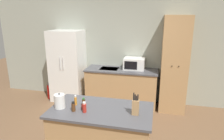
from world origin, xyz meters
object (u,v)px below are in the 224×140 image
Objects in this scene: spice_bottle_pale_salt at (83,106)px; fire_extinguisher at (49,92)px; refrigerator at (68,66)px; spice_bottle_short_red at (76,100)px; knife_block at (136,107)px; kettle at (60,101)px; spice_bottle_tall_dark at (84,103)px; spice_bottle_green_herb at (73,107)px; pantry_cabinet at (174,65)px; microwave at (134,64)px; spice_bottle_amber_oil at (84,107)px.

spice_bottle_pale_salt is 0.19× the size of fire_extinguisher.
spice_bottle_short_red is at bearing -61.85° from refrigerator.
knife_block is (2.01, -2.15, 0.10)m from refrigerator.
spice_bottle_pale_salt is 0.35m from kettle.
spice_bottle_green_herb reaches higher than spice_bottle_tall_dark.
pantry_cabinet is at bearing 2.23° from fire_extinguisher.
spice_bottle_tall_dark is 0.96× the size of spice_bottle_green_herb.
spice_bottle_tall_dark is 0.08m from spice_bottle_pale_salt.
knife_block is 0.76m from spice_bottle_pale_salt.
spice_bottle_short_red reaches higher than spice_bottle_tall_dark.
pantry_cabinet is 2.25m from knife_block.
fire_extinguisher is at bearing 131.87° from spice_bottle_tall_dark.
refrigerator reaches higher than spice_bottle_tall_dark.
microwave is at bearing 77.77° from spice_bottle_tall_dark.
spice_bottle_tall_dark reaches higher than fire_extinguisher.
microwave is 3.22× the size of spice_bottle_amber_oil.
spice_bottle_tall_dark is at bearing 18.76° from kettle.
spice_bottle_tall_dark is at bearing -59.28° from refrigerator.
spice_bottle_green_herb is at bearing -62.92° from refrigerator.
microwave is 2.27m from knife_block.
spice_bottle_short_red is (-0.91, 0.09, -0.04)m from knife_block.
refrigerator is at bearing -176.79° from microwave.
spice_bottle_pale_salt is at bearing -48.87° from fire_extinguisher.
spice_bottle_tall_dark is 0.89× the size of spice_bottle_short_red.
pantry_cabinet reaches higher than spice_bottle_green_herb.
refrigerator is 12.70× the size of spice_bottle_green_herb.
spice_bottle_amber_oil is 1.08× the size of spice_bottle_green_herb.
kettle reaches higher than spice_bottle_short_red.
spice_bottle_amber_oil is 0.40m from kettle.
kettle is at bearing -173.37° from spice_bottle_pale_salt.
knife_block is 1.39× the size of kettle.
pantry_cabinet is at bearing 52.02° from kettle.
fire_extinguisher is (-2.24, -0.21, -0.85)m from microwave.
refrigerator is 2.53m from spice_bottle_green_herb.
fire_extinguisher is at bearing -174.59° from microwave.
spice_bottle_pale_salt is at bearing 122.08° from spice_bottle_amber_oil.
spice_bottle_green_herb is 0.25m from kettle.
spice_bottle_amber_oil reaches higher than spice_bottle_green_herb.
microwave is at bearing 78.53° from spice_bottle_pale_salt.
spice_bottle_green_herb is at bearing -173.13° from knife_block.
spice_bottle_short_red is 2.66m from fire_extinguisher.
spice_bottle_short_red is 1.08× the size of spice_bottle_green_herb.
spice_bottle_tall_dark is at bearing -123.69° from pantry_cabinet.
spice_bottle_amber_oil is at bearing -57.92° from spice_bottle_pale_salt.
knife_block is at bearing -46.96° from refrigerator.
spice_bottle_amber_oil is (0.21, -0.19, -0.00)m from spice_bottle_short_red.
spice_bottle_tall_dark is 0.14m from spice_bottle_short_red.
knife_block reaches higher than spice_bottle_amber_oil.
spice_bottle_pale_salt is at bearing -101.47° from microwave.
refrigerator reaches higher than kettle.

